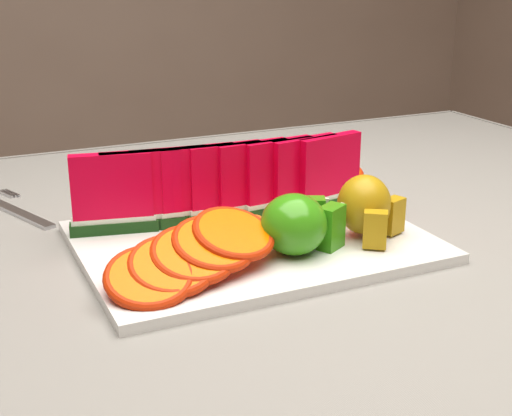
{
  "coord_description": "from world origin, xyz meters",
  "views": [
    {
      "loc": [
        -0.31,
        -0.75,
        1.08
      ],
      "look_at": [
        0.02,
        -0.05,
        0.81
      ],
      "focal_mm": 50.0,
      "sensor_mm": 36.0,
      "label": 1
    }
  ],
  "objects": [
    {
      "name": "table",
      "position": [
        0.0,
        0.0,
        0.65
      ],
      "size": [
        1.4,
        0.9,
        0.75
      ],
      "color": "#442F15",
      "rests_on": "ground"
    },
    {
      "name": "tablecloth",
      "position": [
        0.0,
        0.0,
        0.72
      ],
      "size": [
        1.53,
        1.03,
        0.2
      ],
      "color": "gray",
      "rests_on": "table"
    },
    {
      "name": "platter",
      "position": [
        0.02,
        -0.03,
        0.76
      ],
      "size": [
        0.4,
        0.3,
        0.01
      ],
      "color": "silver",
      "rests_on": "tablecloth"
    },
    {
      "name": "apple_cluster",
      "position": [
        0.05,
        -0.1,
        0.8
      ],
      "size": [
        0.11,
        0.09,
        0.07
      ],
      "color": "#188113",
      "rests_on": "platter"
    },
    {
      "name": "pear_cluster",
      "position": [
        0.14,
        -0.09,
        0.81
      ],
      "size": [
        0.09,
        0.09,
        0.07
      ],
      "color": "#9D6811",
      "rests_on": "platter"
    },
    {
      "name": "side_plate",
      "position": [
        0.27,
        0.31,
        0.76
      ],
      "size": [
        0.19,
        0.19,
        0.01
      ],
      "color": "silver",
      "rests_on": "tablecloth"
    },
    {
      "name": "fork",
      "position": [
        -0.22,
        0.21,
        0.76
      ],
      "size": [
        0.08,
        0.19,
        0.0
      ],
      "color": "silver",
      "rests_on": "tablecloth"
    },
    {
      "name": "watermelon_row",
      "position": [
        0.01,
        0.04,
        0.82
      ],
      "size": [
        0.39,
        0.07,
        0.1
      ],
      "color": "#0C370E",
      "rests_on": "platter"
    },
    {
      "name": "orange_fan_front",
      "position": [
        -0.08,
        -0.11,
        0.8
      ],
      "size": [
        0.21,
        0.14,
        0.06
      ],
      "color": "#CC5C12",
      "rests_on": "platter"
    },
    {
      "name": "orange_fan_back",
      "position": [
        0.06,
        0.09,
        0.79
      ],
      "size": [
        0.39,
        0.12,
        0.05
      ],
      "color": "#CC5C12",
      "rests_on": "platter"
    },
    {
      "name": "tangerine_segments",
      "position": [
        -0.0,
        -0.03,
        0.78
      ],
      "size": [
        0.15,
        0.08,
        0.02
      ],
      "color": "orange",
      "rests_on": "platter"
    }
  ]
}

